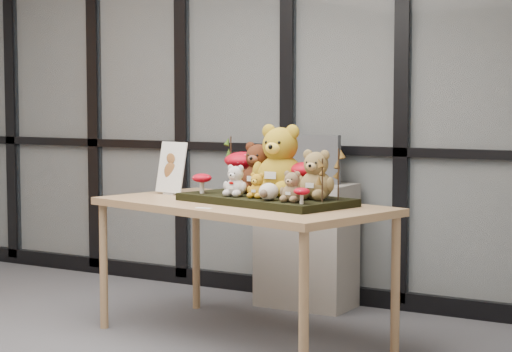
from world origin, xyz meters
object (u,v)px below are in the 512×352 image
Objects in this scene: display_table at (242,214)px; bear_brown_medium at (259,165)px; diorama_tray at (266,200)px; mushroom_back_right at (306,177)px; plush_cream_hedgehog at (269,191)px; sign_holder at (171,170)px; mushroom_front_right at (302,195)px; cabinet at (306,245)px; bear_tan_back at (316,172)px; bear_beige_small at (292,185)px; bear_pooh_yellow at (281,156)px; bear_small_yellow at (257,184)px; monitor at (308,159)px; mushroom_back_left at (243,169)px; bear_white_bow at (236,179)px; mushroom_front_left at (202,182)px.

display_table is 5.69× the size of bear_brown_medium.
bear_brown_medium reaches higher than diorama_tray.
mushroom_back_right is (0.21, 0.09, 0.13)m from diorama_tray.
sign_holder is at bearing 173.05° from plush_cream_hedgehog.
mushroom_front_right is (0.51, -0.23, 0.16)m from display_table.
bear_tan_back is at bearing -60.01° from cabinet.
bear_beige_small is 0.12m from mushroom_front_right.
bear_pooh_yellow reaches higher than bear_small_yellow.
bear_beige_small is 1.28m from monitor.
monitor reaches higher than bear_small_yellow.
bear_brown_medium reaches higher than display_table.
bear_pooh_yellow is (0.06, 0.07, 0.24)m from diorama_tray.
plush_cream_hedgehog is 1.23m from monitor.
sign_holder is 0.71× the size of monitor.
display_table is at bearing -60.67° from mushroom_back_left.
mushroom_back_right is (0.15, 0.02, -0.12)m from bear_pooh_yellow.
sign_holder is (-0.81, 0.07, -0.11)m from bear_pooh_yellow.
plush_cream_hedgehog is 0.32× the size of sign_holder.
bear_tan_back reaches higher than mushroom_back_left.
plush_cream_hedgehog is 0.24m from mushroom_front_right.
bear_white_bow is 0.60× the size of sign_holder.
sign_holder is 1.11m from cabinet.
mushroom_front_right reaches higher than display_table.
mushroom_back_right reaches higher than bear_beige_small.
bear_tan_back reaches higher than bear_white_bow.
diorama_tray is at bearing -76.70° from monitor.
monitor is (0.16, 1.03, 0.08)m from mushroom_front_left.
mushroom_back_right is at bearing 152.71° from bear_tan_back.
bear_small_yellow is at bearing -47.63° from bear_brown_medium.
bear_beige_small is at bearing -1.90° from bear_small_yellow.
monitor is at bearing 108.80° from display_table.
bear_tan_back is 0.73m from mushroom_front_left.
bear_tan_back is (0.44, -0.13, -0.01)m from bear_brown_medium.
bear_small_yellow is 0.16m from bear_white_bow.
diorama_tray is 0.25m from plush_cream_hedgehog.
bear_white_bow is 1.07× the size of bear_beige_small.
bear_tan_back is 2.34× the size of mushroom_front_left.
bear_pooh_yellow is 0.53× the size of cabinet.
bear_white_bow is at bearing -179.04° from bear_beige_small.
bear_small_yellow is 1.63× the size of mushroom_front_right.
plush_cream_hedgehog is 0.30m from mushroom_back_right.
display_table is at bearing -85.15° from bear_brown_medium.
bear_pooh_yellow is 2.07× the size of mushroom_back_right.
bear_small_yellow reaches higher than cabinet.
bear_white_bow is 0.67m from sign_holder.
bear_brown_medium reaches higher than cabinet.
mushroom_front_left is (-0.28, -0.18, -0.10)m from bear_brown_medium.
display_table is 0.58m from mushroom_front_right.
display_table is 0.53m from bear_tan_back.
mushroom_back_left reaches higher than plush_cream_hedgehog.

